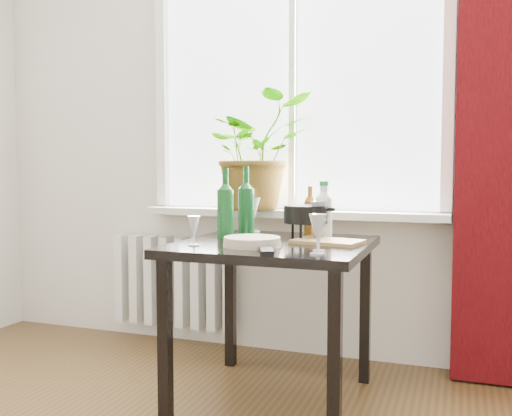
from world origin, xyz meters
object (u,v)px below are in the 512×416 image
(bottle_amber, at_px, (310,210))
(cleaning_bottle, at_px, (324,210))
(wineglass_front_right, at_px, (318,234))
(wineglass_far_right, at_px, (319,235))
(wine_bottle_left, at_px, (226,202))
(potted_plant, at_px, (256,152))
(wineglass_back_left, at_px, (253,214))
(cutting_board, at_px, (328,242))
(wine_bottle_right, at_px, (246,200))
(wineglass_back_center, at_px, (319,220))
(radiator, at_px, (174,281))
(tv_remote, at_px, (267,251))
(table, at_px, (274,262))
(wineglass_front_left, at_px, (194,231))
(plate_stack, at_px, (252,242))
(fondue_pot, at_px, (306,222))

(bottle_amber, distance_m, cleaning_bottle, 0.13)
(wineglass_front_right, relative_size, wineglass_far_right, 1.19)
(wine_bottle_left, relative_size, wineglass_front_right, 2.12)
(potted_plant, height_order, wineglass_back_left, potted_plant)
(wineglass_front_right, bearing_deg, cutting_board, 96.08)
(wine_bottle_right, bearing_deg, wineglass_back_left, 97.79)
(wineglass_back_center, relative_size, wineglass_back_left, 1.01)
(radiator, xyz_separation_m, bottle_amber, (0.94, -0.33, 0.49))
(wine_bottle_right, distance_m, tv_remote, 0.63)
(wine_bottle_left, height_order, wineglass_far_right, wine_bottle_left)
(table, relative_size, wineglass_front_left, 6.41)
(wineglass_far_right, xyz_separation_m, plate_stack, (-0.31, 0.05, -0.05))
(fondue_pot, distance_m, cutting_board, 0.18)
(wineglass_front_left, bearing_deg, fondue_pot, 43.63)
(plate_stack, relative_size, cutting_board, 0.85)
(potted_plant, xyz_separation_m, wineglass_back_left, (0.05, -0.19, -0.34))
(potted_plant, distance_m, wineglass_back_center, 0.69)
(wine_bottle_right, bearing_deg, table, -43.85)
(potted_plant, xyz_separation_m, wineglass_far_right, (0.55, -0.77, -0.36))
(wineglass_front_right, bearing_deg, wineglass_front_left, 173.18)
(wineglass_back_center, xyz_separation_m, wineglass_front_left, (-0.47, -0.38, -0.03))
(potted_plant, height_order, wine_bottle_right, potted_plant)
(fondue_pot, xyz_separation_m, tv_remote, (-0.04, -0.47, -0.07))
(wineglass_front_left, bearing_deg, plate_stack, 14.95)
(wineglass_back_left, height_order, wineglass_front_left, wineglass_back_left)
(wineglass_front_right, xyz_separation_m, wineglass_back_left, (-0.51, 0.66, 0.01))
(plate_stack, relative_size, fondue_pot, 1.05)
(wineglass_back_center, bearing_deg, wine_bottle_left, -169.29)
(wineglass_far_right, height_order, fondue_pot, fondue_pot)
(wineglass_back_center, bearing_deg, wineglass_front_right, -77.06)
(tv_remote, bearing_deg, wine_bottle_left, 110.08)
(bottle_amber, bearing_deg, fondue_pot, -83.62)
(cleaning_bottle, bearing_deg, tv_remote, -101.78)
(radiator, bearing_deg, wineglass_front_right, -39.55)
(wine_bottle_right, xyz_separation_m, cutting_board, (0.45, -0.16, -0.17))
(cleaning_bottle, height_order, wineglass_far_right, cleaning_bottle)
(wineglass_back_center, distance_m, tv_remote, 0.49)
(wineglass_back_left, distance_m, wineglass_front_left, 0.60)
(wine_bottle_left, height_order, tv_remote, wine_bottle_left)
(wine_bottle_left, relative_size, wineglass_back_left, 1.84)
(cleaning_bottle, relative_size, fondue_pot, 1.16)
(wine_bottle_left, distance_m, wineglass_back_center, 0.46)
(radiator, bearing_deg, table, -36.54)
(wine_bottle_left, xyz_separation_m, wineglass_front_left, (-0.02, -0.30, -0.11))
(potted_plant, xyz_separation_m, bottle_amber, (0.38, -0.25, -0.30))
(wineglass_far_right, xyz_separation_m, wineglass_front_left, (-0.56, -0.01, -0.00))
(cleaning_bottle, xyz_separation_m, cutting_board, (0.06, -0.16, -0.13))
(wineglass_far_right, bearing_deg, potted_plant, 125.42)
(table, height_order, wineglass_front_right, wineglass_front_right)
(table, height_order, cleaning_bottle, cleaning_bottle)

